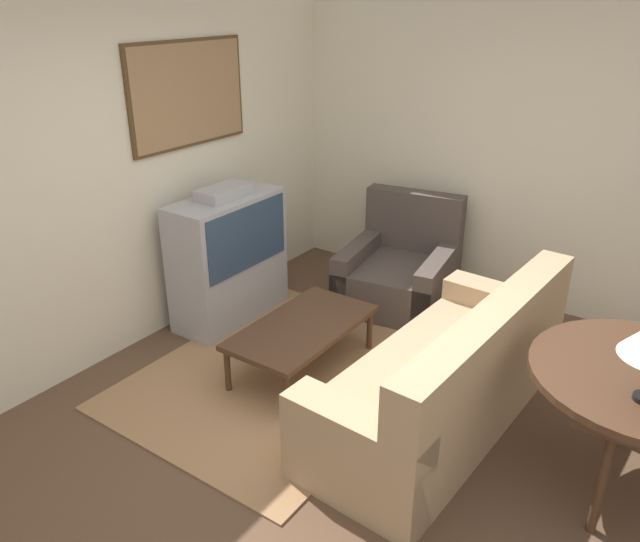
{
  "coord_description": "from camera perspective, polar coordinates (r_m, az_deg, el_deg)",
  "views": [
    {
      "loc": [
        -2.63,
        -1.63,
        2.6
      ],
      "look_at": [
        0.74,
        0.73,
        0.75
      ],
      "focal_mm": 35.0,
      "sensor_mm": 36.0,
      "label": 1
    }
  ],
  "objects": [
    {
      "name": "couch",
      "position": [
        4.14,
        11.57,
        -9.73
      ],
      "size": [
        2.18,
        0.98,
        0.92
      ],
      "rotation": [
        0.0,
        0.0,
        3.09
      ],
      "color": "tan",
      "rests_on": "ground_plane"
    },
    {
      "name": "area_rug",
      "position": [
        4.7,
        -3.46,
        -9.29
      ],
      "size": [
        2.3,
        1.78,
        0.01
      ],
      "color": "#99704C",
      "rests_on": "ground_plane"
    },
    {
      "name": "armchair",
      "position": [
        5.67,
        7.31,
        -0.09
      ],
      "size": [
        1.11,
        1.04,
        0.95
      ],
      "rotation": [
        0.0,
        0.0,
        -1.42
      ],
      "color": "#473D38",
      "rests_on": "ground_plane"
    },
    {
      "name": "wall_back",
      "position": [
        4.76,
        -19.38,
        7.73
      ],
      "size": [
        12.0,
        0.1,
        2.7
      ],
      "color": "beige",
      "rests_on": "ground_plane"
    },
    {
      "name": "tv",
      "position": [
        5.3,
        -8.34,
        1.23
      ],
      "size": [
        1.02,
        0.46,
        1.17
      ],
      "color": "#9E9EA3",
      "rests_on": "ground_plane"
    },
    {
      "name": "wall_right",
      "position": [
        5.65,
        17.58,
        10.32
      ],
      "size": [
        0.06,
        12.0,
        2.7
      ],
      "color": "beige",
      "rests_on": "ground_plane"
    },
    {
      "name": "coffee_table",
      "position": [
        4.58,
        -1.64,
        -5.31
      ],
      "size": [
        1.16,
        0.62,
        0.38
      ],
      "color": "#472D1E",
      "rests_on": "ground_plane"
    },
    {
      "name": "ground_plane",
      "position": [
        4.04,
        2.54,
        -15.87
      ],
      "size": [
        12.0,
        12.0,
        0.0
      ],
      "primitive_type": "plane",
      "color": "brown"
    }
  ]
}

